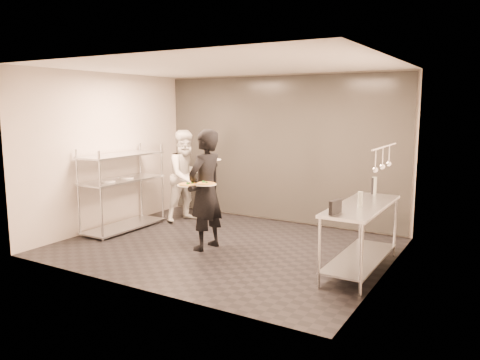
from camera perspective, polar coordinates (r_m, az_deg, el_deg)
The scene contains 13 objects.
room_shell at distance 8.24m, azimuth 2.37°, elevation 3.36°, with size 5.00×4.00×2.80m.
pass_rack at distance 8.65m, azimuth -14.12°, elevation -0.85°, with size 0.60×1.60×1.50m.
prep_counter at distance 6.48m, azimuth 14.54°, elevation -5.44°, with size 0.60×1.80×0.92m.
utensil_rail at distance 6.26m, azimuth 17.05°, elevation 2.52°, with size 0.07×1.20×0.31m.
waiter at distance 7.21m, azimuth -4.23°, elevation -1.22°, with size 0.68×0.45×1.86m, color black.
chef at distance 9.07m, azimuth -6.53°, elevation 0.51°, with size 0.85×0.67×1.76m, color silver.
pizza_plate_near at distance 7.10m, azimuth -6.30°, elevation -0.56°, with size 0.34×0.34×0.05m.
pizza_plate_far at distance 6.95m, azimuth -4.17°, elevation -0.46°, with size 0.32×0.32×0.05m.
salad_plate at distance 7.48m, azimuth -3.45°, elevation 2.63°, with size 0.30×0.30×0.07m.
pos_monitor at distance 5.76m, azimuth 11.55°, elevation -3.25°, with size 0.05×0.24×0.17m, color black.
bottle_green at distance 7.16m, azimuth 16.05°, elevation -0.67°, with size 0.07×0.07×0.26m, color gray.
bottle_clear at distance 6.21m, azimuth 14.43°, elevation -2.30°, with size 0.06×0.06×0.21m, color gray.
bottle_dark at distance 7.17m, azimuth 16.00°, elevation -0.69°, with size 0.07×0.07×0.25m, color black.
Camera 1 is at (3.87, -6.05, 2.21)m, focal length 35.00 mm.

